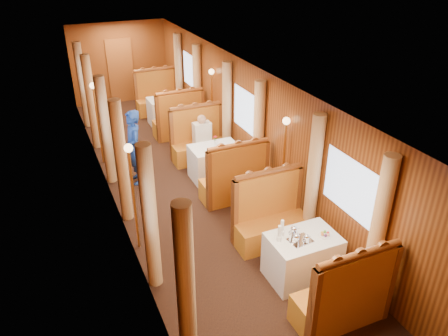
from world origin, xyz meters
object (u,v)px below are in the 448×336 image
table_near (302,257)px  banquette_near_aft (270,220)px  teapot_left (296,240)px  teapot_back (294,232)px  fruit_plate (325,234)px  banquette_mid_fwd (234,181)px  table_far (168,111)px  tea_tray (300,240)px  banquette_mid_aft (199,143)px  teapot_right (306,240)px  passenger (203,135)px  rose_vase_far (166,92)px  banquette_far_fwd (179,122)px  steward (134,148)px  banquette_far_aft (158,99)px  rose_vase_mid (215,139)px  banquette_near_fwd (343,299)px  table_mid (215,162)px

table_near → banquette_near_aft: banquette_near_aft is taller
banquette_near_aft → teapot_left: bearing=-100.4°
teapot_back → fruit_plate: 0.48m
teapot_left → banquette_mid_fwd: bearing=64.2°
table_far → teapot_left: (-0.20, -7.08, 0.44)m
teapot_left → fruit_plate: 0.51m
tea_tray → teapot_back: 0.16m
table_near → banquette_mid_aft: size_ratio=0.78×
teapot_right → passenger: 4.37m
rose_vase_far → teapot_right: bearing=-90.3°
banquette_far_fwd → teapot_back: bearing=-91.3°
passenger → teapot_right: bearing=-90.7°
table_near → banquette_far_fwd: 5.99m
banquette_mid_aft → table_near: bearing=-90.0°
table_near → fruit_plate: size_ratio=5.16×
banquette_near_aft → steward: (-1.63, 3.00, 0.39)m
banquette_far_fwd → tea_tray: 6.05m
teapot_left → steward: size_ratio=0.10×
banquette_far_aft → rose_vase_mid: 4.53m
banquette_mid_fwd → passenger: (-0.00, 1.75, 0.32)m
banquette_near_aft → fruit_plate: 1.20m
banquette_near_fwd → teapot_left: 1.03m
rose_vase_far → passenger: passenger is taller
fruit_plate → rose_vase_far: bearing=92.7°
banquette_mid_aft → teapot_back: (-0.13, -4.42, 0.39)m
banquette_mid_fwd → table_far: (0.00, 4.51, -0.05)m
banquette_near_aft → passenger: (-0.00, 3.22, 0.32)m
banquette_near_aft → banquette_mid_aft: same height
teapot_back → fruit_plate: (0.45, -0.18, -0.05)m
banquette_near_fwd → banquette_near_aft: bearing=90.0°
banquette_near_aft → banquette_far_fwd: size_ratio=1.00×
table_mid → banquette_far_fwd: (0.00, 2.49, 0.05)m
tea_tray → passenger: passenger is taller
table_near → banquette_far_aft: size_ratio=0.78×
table_mid → steward: steward is taller
table_near → rose_vase_far: (-0.02, 7.03, 0.55)m
banquette_near_fwd → banquette_far_aft: 9.03m
rose_vase_mid → banquette_near_aft: bearing=-90.3°
teapot_right → banquette_far_fwd: bearing=83.1°
banquette_near_aft → rose_vase_far: banquette_near_aft is taller
table_near → banquette_mid_fwd: bearing=90.0°
tea_tray → rose_vase_mid: bearing=88.1°
table_far → teapot_right: bearing=-90.4°
rose_vase_mid → teapot_right: bearing=-91.0°
table_near → banquette_near_fwd: bearing=-90.0°
teapot_right → passenger: (0.05, 4.37, -0.07)m
table_near → banquette_mid_fwd: size_ratio=0.78×
banquette_near_aft → banquette_far_fwd: (0.00, 4.97, 0.00)m
table_mid → teapot_left: teapot_left is taller
table_mid → banquette_near_aft: bearing=-90.0°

